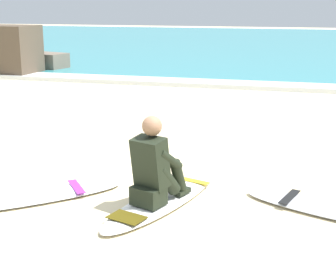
# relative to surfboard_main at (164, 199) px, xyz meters

# --- Properties ---
(ground_plane) EXTENTS (80.00, 80.00, 0.00)m
(ground_plane) POSITION_rel_surfboard_main_xyz_m (-0.54, 0.42, -0.04)
(ground_plane) COLOR beige
(sea) EXTENTS (80.00, 28.00, 0.10)m
(sea) POSITION_rel_surfboard_main_xyz_m (-0.54, 21.70, 0.01)
(sea) COLOR teal
(sea) RESTS_ON ground
(breaking_foam) EXTENTS (80.00, 0.90, 0.11)m
(breaking_foam) POSITION_rel_surfboard_main_xyz_m (-0.54, 8.00, 0.02)
(breaking_foam) COLOR white
(breaking_foam) RESTS_ON ground
(surfboard_main) EXTENTS (1.14, 2.18, 0.08)m
(surfboard_main) POSITION_rel_surfboard_main_xyz_m (0.00, 0.00, 0.00)
(surfboard_main) COLOR white
(surfboard_main) RESTS_ON ground
(surfer_seated) EXTENTS (0.56, 0.77, 0.95)m
(surfer_seated) POSITION_rel_surfboard_main_xyz_m (-0.05, -0.17, 0.40)
(surfer_seated) COLOR black
(surfer_seated) RESTS_ON surfboard_main
(surfboard_spare_near) EXTENTS (2.18, 1.90, 0.08)m
(surfboard_spare_near) POSITION_rel_surfboard_main_xyz_m (-1.58, -0.40, -0.00)
(surfboard_spare_near) COLOR silver
(surfboard_spare_near) RESTS_ON ground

